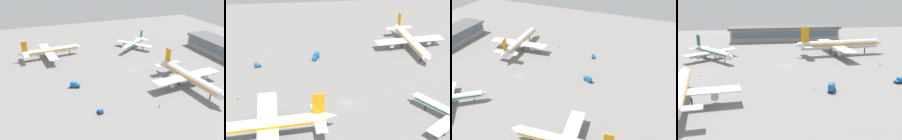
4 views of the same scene
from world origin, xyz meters
TOP-DOWN VIEW (x-y plane):
  - ground at (0.00, 0.00)m, footprint 288.00×288.00m
  - airplane_at_gate at (-33.62, -20.34)m, footprint 56.29×45.27m
  - airplane_taxiing at (42.66, 49.47)m, footprint 40.04×49.70m
  - catering_truck at (-11.31, 42.81)m, footprint 4.18×5.86m
  - baggage_tug at (-41.86, 36.96)m, footprint 3.58×2.90m
  - ground_crew_worker at (-47.35, 7.15)m, footprint 0.58×0.41m
  - safety_cone_near_gate at (-5.23, 40.19)m, footprint 0.44×0.44m
  - safety_cone_mid_apron at (41.40, 14.31)m, footprint 0.44×0.44m

SIDE VIEW (x-z plane):
  - ground at x=0.00m, z-range 0.00..0.00m
  - safety_cone_near_gate at x=-5.23m, z-range 0.00..0.60m
  - safety_cone_mid_apron at x=41.40m, z-range 0.00..0.60m
  - ground_crew_worker at x=-47.35m, z-range 0.01..1.68m
  - baggage_tug at x=-41.86m, z-range 0.01..2.31m
  - catering_truck at x=-11.31m, z-range 0.05..3.35m
  - airplane_taxiing at x=42.66m, z-range -2.06..13.06m
  - airplane_at_gate at x=-33.62m, z-range -2.34..14.78m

